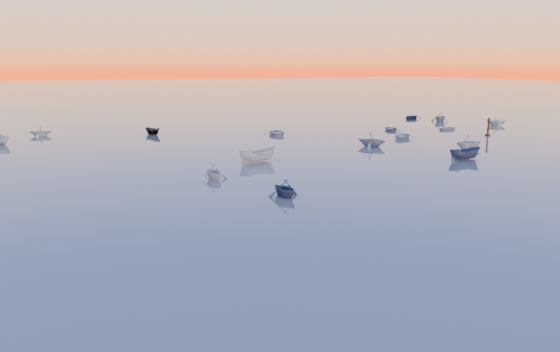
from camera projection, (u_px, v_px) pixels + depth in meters
ground at (136, 118)px, 111.84m from camera, size 600.00×600.00×0.00m
moored_fleet at (189, 151)px, 69.34m from camera, size 124.00×58.00×1.20m
boat_near_center at (464, 159)px, 63.12m from camera, size 2.02×4.13×1.39m
boat_near_right at (285, 196)px, 45.38m from camera, size 3.50×2.00×1.16m
channel_marker at (488, 128)px, 84.05m from camera, size 0.83×0.83×2.94m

